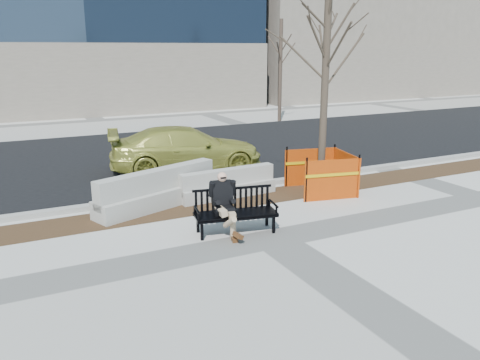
% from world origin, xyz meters
% --- Properties ---
extents(ground, '(120.00, 120.00, 0.00)m').
position_xyz_m(ground, '(0.00, 0.00, 0.00)').
color(ground, beige).
rests_on(ground, ground).
extents(mulch_strip, '(40.00, 1.20, 0.02)m').
position_xyz_m(mulch_strip, '(0.00, 2.60, 0.00)').
color(mulch_strip, '#47301C').
rests_on(mulch_strip, ground).
extents(asphalt_street, '(60.00, 10.40, 0.01)m').
position_xyz_m(asphalt_street, '(0.00, 8.80, 0.00)').
color(asphalt_street, black).
rests_on(asphalt_street, ground).
extents(curb, '(60.00, 0.25, 0.12)m').
position_xyz_m(curb, '(0.00, 3.55, 0.06)').
color(curb, '#9E9B93').
rests_on(curb, ground).
extents(bench, '(1.83, 0.95, 0.93)m').
position_xyz_m(bench, '(-0.52, 0.64, 0.00)').
color(bench, black).
rests_on(bench, ground).
extents(seated_man, '(0.71, 1.00, 1.27)m').
position_xyz_m(seated_man, '(-0.76, 0.73, 0.00)').
color(seated_man, black).
rests_on(seated_man, ground).
extents(tree_fence, '(2.69, 2.69, 5.69)m').
position_xyz_m(tree_fence, '(2.80, 2.30, 0.00)').
color(tree_fence, '#D84B09').
rests_on(tree_fence, ground).
extents(sedan, '(5.00, 2.80, 1.37)m').
position_xyz_m(sedan, '(0.46, 6.19, 0.00)').
color(sedan, '#A7A841').
rests_on(sedan, ground).
extents(jersey_barrier_left, '(3.32, 1.75, 0.94)m').
position_xyz_m(jersey_barrier_left, '(-1.46, 3.00, 0.00)').
color(jersey_barrier_left, '#A7A59D').
rests_on(jersey_barrier_left, ground).
extents(jersey_barrier_right, '(2.66, 0.70, 0.75)m').
position_xyz_m(jersey_barrier_right, '(0.39, 3.00, 0.00)').
color(jersey_barrier_right, '#A8A69D').
rests_on(jersey_barrier_right, ground).
extents(far_tree_right, '(2.70, 2.70, 5.56)m').
position_xyz_m(far_tree_right, '(8.57, 14.10, 0.00)').
color(far_tree_right, '#4F3E32').
rests_on(far_tree_right, ground).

